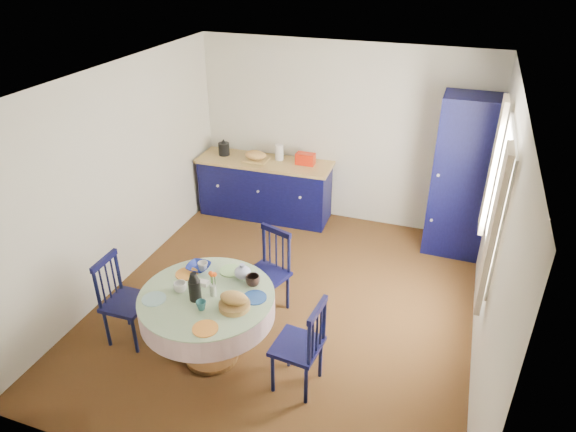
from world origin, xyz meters
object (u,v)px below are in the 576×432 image
Objects in this scene: chair_left at (123,300)px; mug_c at (253,281)px; chair_far at (268,271)px; chair_right at (301,345)px; cobalt_bowl at (199,267)px; pantry_cabinet at (462,178)px; mug_d at (203,267)px; kitchen_counter at (265,187)px; dining_table at (208,305)px; mug_a at (180,287)px; mug_b at (201,305)px.

chair_left is 6.86× the size of mug_c.
chair_far is (1.18, 0.92, 0.01)m from chair_left.
chair_right is 4.18× the size of cobalt_bowl.
pantry_cabinet is 20.28× the size of mug_d.
pantry_cabinet is at bearing 65.49° from chair_far.
chair_far is 1.17m from chair_right.
kitchen_counter is at bearing -147.42° from chair_right.
cobalt_bowl is at bearing -84.51° from kitchen_counter.
mug_c is at bearing -5.83° from cobalt_bowl.
dining_table is 0.31m from mug_a.
chair_far is at bearing -138.78° from chair_right.
mug_a is at bearing -85.21° from kitchen_counter.
mug_b is 0.41× the size of cobalt_bowl.
pantry_cabinet is at bearing 56.14° from mug_c.
chair_right reaches higher than mug_d.
dining_table is 1.34× the size of chair_left.
mug_a is (-0.26, -0.04, 0.17)m from dining_table.
mug_c is (0.94, -2.64, 0.37)m from kitchen_counter.
chair_far is at bearing 98.87° from mug_c.
mug_c is (-1.73, -2.57, -0.21)m from pantry_cabinet.
mug_c is at bearing -62.50° from chair_far.
kitchen_counter is 15.79× the size of mug_a.
pantry_cabinet is at bearing 47.75° from mug_d.
dining_table is 1.32× the size of chair_far.
chair_far is 1.11m from mug_a.
mug_c reaches higher than mug_b.
pantry_cabinet is 2.17× the size of chair_right.
dining_table is 0.96m from chair_left.
chair_left is at bearing -98.54° from kitchen_counter.
dining_table is at bearing -140.77° from mug_c.
mug_d is 0.05m from cobalt_bowl.
pantry_cabinet is at bearing 163.95° from chair_right.
kitchen_counter is at bearing 97.30° from cobalt_bowl.
chair_right is 7.71× the size of mug_a.
kitchen_counter is at bearing 131.22° from chair_far.
kitchen_counter reaches higher than mug_c.
cobalt_bowl is (-0.27, 0.34, 0.15)m from dining_table.
kitchen_counter is 2.04× the size of chair_far.
chair_right reaches higher than cobalt_bowl.
chair_right is 6.94× the size of mug_c.
chair_left is at bearing -153.72° from mug_d.
chair_right is at bearing -17.97° from cobalt_bowl.
mug_c is at bearing 39.23° from dining_table.
mug_b is at bearing -74.82° from chair_right.
pantry_cabinet is 9.06× the size of cobalt_bowl.
cobalt_bowl is at bearing 178.29° from mug_d.
mug_d is at bearing -1.71° from cobalt_bowl.
mug_c is 0.60× the size of cobalt_bowl.
mug_c is 0.56m from mug_d.
chair_right is at bearing -110.91° from pantry_cabinet.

